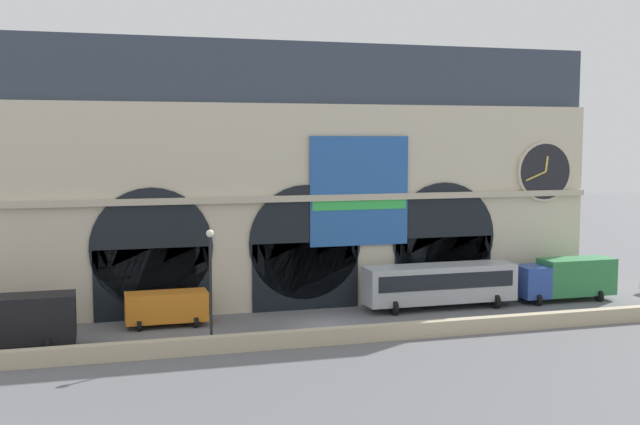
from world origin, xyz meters
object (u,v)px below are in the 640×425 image
box_truck_east (566,278)px  bus_mideast (440,283)px  street_lamp_quayside (210,273)px  box_truck_west (8,321)px  van_midwest (167,307)px

box_truck_east → bus_mideast: bearing=179.3°
bus_mideast → box_truck_east: 10.17m
box_truck_east → street_lamp_quayside: size_ratio=1.09×
box_truck_west → street_lamp_quayside: street_lamp_quayside is taller
van_midwest → box_truck_east: size_ratio=0.69×
van_midwest → street_lamp_quayside: bearing=-72.4°
box_truck_west → bus_mideast: size_ratio=0.68×
box_truck_west → van_midwest: 9.69m
bus_mideast → street_lamp_quayside: bearing=-159.9°
bus_mideast → box_truck_east: (10.17, -0.12, -0.08)m
bus_mideast → box_truck_west: bearing=-173.4°
box_truck_west → box_truck_east: 38.43m
bus_mideast → van_midwest: bearing=179.8°
box_truck_west → van_midwest: bearing=20.2°
box_truck_west → box_truck_east: (38.30, 3.13, 0.00)m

